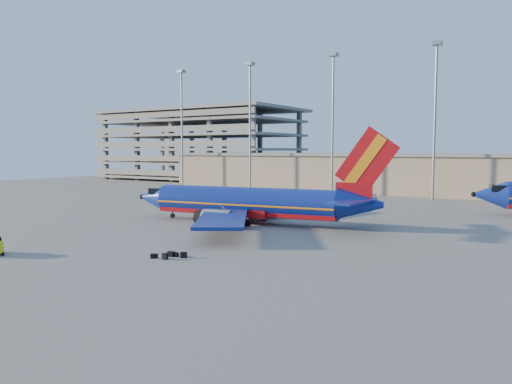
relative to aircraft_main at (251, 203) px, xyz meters
The scene contains 6 objects.
ground 5.44m from the aircraft_main, 121.63° to the right, with size 220.00×220.00×0.00m, color slate.
terminal_building 54.45m from the aircraft_main, 82.10° to the left, with size 122.00×16.00×8.50m.
parking_garage 95.61m from the aircraft_main, 132.69° to the left, with size 62.00×32.00×21.40m.
light_mast_row 44.58m from the aircraft_main, 86.61° to the left, with size 101.60×1.60×28.65m.
aircraft_main is the anchor object (origin of this frame).
luggage_pile 21.48m from the aircraft_main, 76.17° to the right, with size 2.67×2.01×0.53m.
Camera 1 is at (36.47, -48.26, 9.22)m, focal length 35.00 mm.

